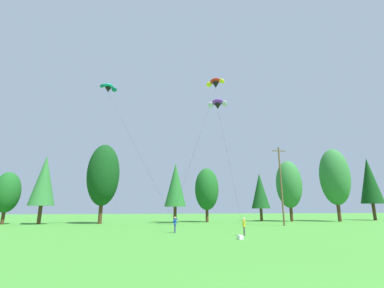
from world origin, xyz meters
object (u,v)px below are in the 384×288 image
utility_pole (281,183)px  parafoil_kite_far_teal (108,88)px  kite_flyer_near (175,223)px  parafoil_kite_high_red_yellow (215,83)px  parafoil_kite_mid_purple (218,104)px  kite_flyer_mid (244,225)px  picnic_cooler (240,237)px

utility_pole → parafoil_kite_far_teal: bearing=170.0°
utility_pole → kite_flyer_near: (-17.38, -8.86, -5.31)m
parafoil_kite_high_red_yellow → parafoil_kite_mid_purple: 4.39m
kite_flyer_mid → parafoil_kite_far_teal: 32.50m
kite_flyer_near → picnic_cooler: (4.93, -6.87, -0.83)m
kite_flyer_near → kite_flyer_mid: (6.34, -4.09, -0.01)m
kite_flyer_near → parafoil_kite_mid_purple: size_ratio=0.09×
kite_flyer_near → parafoil_kite_mid_purple: bearing=49.6°
utility_pole → parafoil_kite_mid_purple: parafoil_kite_mid_purple is taller
kite_flyer_mid → parafoil_kite_far_teal: parafoil_kite_far_teal is taller
utility_pole → picnic_cooler: (-12.45, -15.73, -6.14)m
kite_flyer_near → parafoil_kite_high_red_yellow: parafoil_kite_high_red_yellow is taller
parafoil_kite_mid_purple → picnic_cooler: size_ratio=35.47×
kite_flyer_mid → parafoil_kite_far_teal: size_ratio=0.08×
kite_flyer_near → parafoil_kite_high_red_yellow: 25.28m
utility_pole → parafoil_kite_mid_purple: bearing=-179.7°
utility_pole → kite_flyer_near: utility_pole is taller
utility_pole → kite_flyer_mid: utility_pole is taller
utility_pole → parafoil_kite_mid_purple: (-9.89, -0.05, 12.44)m
parafoil_kite_high_red_yellow → parafoil_kite_far_teal: bearing=167.9°
parafoil_kite_mid_purple → picnic_cooler: parafoil_kite_mid_purple is taller
utility_pole → parafoil_kite_mid_purple: 15.89m
parafoil_kite_far_teal → kite_flyer_mid: bearing=-47.1°
utility_pole → parafoil_kite_high_red_yellow: bearing=173.7°
kite_flyer_near → kite_flyer_mid: size_ratio=1.00×
utility_pole → parafoil_kite_high_red_yellow: (-9.87, 1.09, 16.68)m
utility_pole → picnic_cooler: 20.98m
parafoil_kite_high_red_yellow → picnic_cooler: bearing=-98.7°
kite_flyer_mid → picnic_cooler: bearing=-116.8°
parafoil_kite_mid_purple → kite_flyer_mid: bearing=-95.1°
parafoil_kite_high_red_yellow → parafoil_kite_far_teal: 18.18m
parafoil_kite_far_teal → picnic_cooler: size_ratio=41.56×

